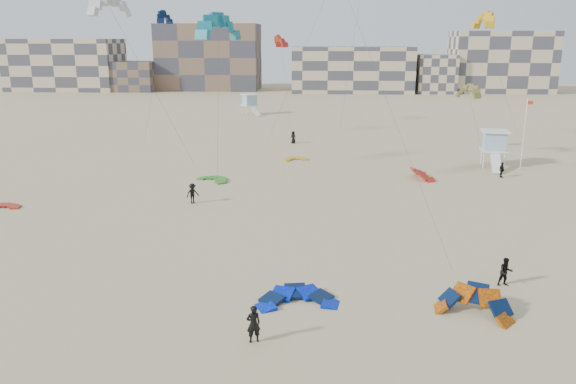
# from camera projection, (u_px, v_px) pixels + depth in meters

# --- Properties ---
(ground) EXTENTS (320.00, 320.00, 0.00)m
(ground) POSITION_uv_depth(u_px,v_px,m) (268.00, 317.00, 29.47)
(ground) COLOR tan
(ground) RESTS_ON ground
(kite_ground_blue) EXTENTS (4.77, 4.96, 1.91)m
(kite_ground_blue) POSITION_uv_depth(u_px,v_px,m) (297.00, 303.00, 31.08)
(kite_ground_blue) COLOR #0033E2
(kite_ground_blue) RESTS_ON ground
(kite_ground_orange) EXTENTS (5.13, 5.16, 3.86)m
(kite_ground_orange) POSITION_uv_depth(u_px,v_px,m) (473.00, 314.00, 29.75)
(kite_ground_orange) COLOR #F56606
(kite_ground_orange) RESTS_ON ground
(kite_ground_green) EXTENTS (4.64, 4.69, 0.60)m
(kite_ground_green) POSITION_uv_depth(u_px,v_px,m) (214.00, 181.00, 57.71)
(kite_ground_green) COLOR #328514
(kite_ground_green) RESTS_ON ground
(kite_ground_red_far) EXTENTS (4.26, 4.10, 3.27)m
(kite_ground_red_far) POSITION_uv_depth(u_px,v_px,m) (422.00, 178.00, 58.69)
(kite_ground_red_far) COLOR red
(kite_ground_red_far) RESTS_ON ground
(kite_ground_yellow) EXTENTS (3.45, 3.54, 0.53)m
(kite_ground_yellow) POSITION_uv_depth(u_px,v_px,m) (295.00, 160.00, 67.47)
(kite_ground_yellow) COLOR orange
(kite_ground_yellow) RESTS_ON ground
(kitesurfer_main) EXTENTS (0.82, 0.69, 1.91)m
(kitesurfer_main) POSITION_uv_depth(u_px,v_px,m) (253.00, 324.00, 26.82)
(kitesurfer_main) COLOR black
(kitesurfer_main) RESTS_ON ground
(kitesurfer_b) EXTENTS (0.92, 0.76, 1.74)m
(kitesurfer_b) POSITION_uv_depth(u_px,v_px,m) (506.00, 272.00, 32.98)
(kitesurfer_b) COLOR black
(kitesurfer_b) RESTS_ON ground
(kitesurfer_c) EXTENTS (1.34, 1.24, 1.81)m
(kitesurfer_c) POSITION_uv_depth(u_px,v_px,m) (193.00, 193.00, 49.54)
(kitesurfer_c) COLOR black
(kitesurfer_c) RESTS_ON ground
(kitesurfer_d) EXTENTS (0.56, 1.00, 1.61)m
(kitesurfer_d) POSITION_uv_depth(u_px,v_px,m) (502.00, 170.00, 58.82)
(kitesurfer_d) COLOR black
(kitesurfer_d) RESTS_ON ground
(kitesurfer_e) EXTENTS (0.96, 0.80, 1.68)m
(kitesurfer_e) POSITION_uv_depth(u_px,v_px,m) (293.00, 137.00, 78.01)
(kitesurfer_e) COLOR black
(kitesurfer_e) RESTS_ON ground
(kitesurfer_f) EXTENTS (0.70, 1.74, 1.83)m
(kitesurfer_f) POSITION_uv_depth(u_px,v_px,m) (505.00, 139.00, 76.59)
(kitesurfer_f) COLOR black
(kitesurfer_f) RESTS_ON ground
(kite_fly_teal_a) EXTENTS (5.88, 5.88, 15.31)m
(kite_fly_teal_a) POSITION_uv_depth(u_px,v_px,m) (219.00, 30.00, 48.56)
(kite_fly_teal_a) COLOR teal
(kite_fly_teal_a) RESTS_ON ground
(kite_fly_grey) EXTENTS (9.74, 5.68, 17.54)m
(kite_fly_grey) POSITION_uv_depth(u_px,v_px,m) (110.00, 8.00, 53.69)
(kite_fly_grey) COLOR silver
(kite_fly_grey) RESTS_ON ground
(kite_fly_olive) EXTENTS (4.37, 14.91, 8.32)m
(kite_fly_olive) POSITION_uv_depth(u_px,v_px,m) (469.00, 92.00, 65.87)
(kite_fly_olive) COLOR olive
(kite_fly_olive) RESTS_ON ground
(kite_fly_yellow) EXTENTS (8.19, 4.93, 16.79)m
(kite_fly_yellow) POSITION_uv_depth(u_px,v_px,m) (484.00, 22.00, 74.47)
(kite_fly_yellow) COLOR orange
(kite_fly_yellow) RESTS_ON ground
(kite_fly_navy) EXTENTS (4.30, 5.98, 16.81)m
(kite_fly_navy) POSITION_uv_depth(u_px,v_px,m) (164.00, 18.00, 74.80)
(kite_fly_navy) COLOR #041938
(kite_fly_navy) RESTS_ON ground
(kite_fly_red) EXTENTS (5.00, 11.22, 14.21)m
(kite_fly_red) POSITION_uv_depth(u_px,v_px,m) (281.00, 42.00, 89.88)
(kite_fly_red) COLOR red
(kite_fly_red) RESTS_ON ground
(lifeguard_tower_near) EXTENTS (3.31, 5.88, 4.14)m
(lifeguard_tower_near) POSITION_uv_depth(u_px,v_px,m) (494.00, 149.00, 63.57)
(lifeguard_tower_near) COLOR white
(lifeguard_tower_near) RESTS_ON ground
(lifeguard_tower_far) EXTENTS (3.82, 5.86, 3.90)m
(lifeguard_tower_far) POSITION_uv_depth(u_px,v_px,m) (250.00, 104.00, 107.25)
(lifeguard_tower_far) COLOR white
(lifeguard_tower_far) RESTS_ON ground
(flagpole) EXTENTS (0.64, 0.10, 7.93)m
(flagpole) POSITION_uv_depth(u_px,v_px,m) (524.00, 133.00, 61.33)
(flagpole) COLOR white
(flagpole) RESTS_ON ground
(condo_west_a) EXTENTS (30.00, 15.00, 14.00)m
(condo_west_a) POSITION_uv_depth(u_px,v_px,m) (66.00, 65.00, 157.14)
(condo_west_a) COLOR #C9B493
(condo_west_a) RESTS_ON ground
(condo_west_b) EXTENTS (28.00, 14.00, 18.00)m
(condo_west_b) POSITION_uv_depth(u_px,v_px,m) (209.00, 57.00, 157.93)
(condo_west_b) COLOR brown
(condo_west_b) RESTS_ON ground
(condo_mid) EXTENTS (32.00, 16.00, 12.00)m
(condo_mid) POSITION_uv_depth(u_px,v_px,m) (352.00, 69.00, 152.34)
(condo_mid) COLOR #C9B493
(condo_mid) RESTS_ON ground
(condo_east) EXTENTS (26.00, 14.00, 16.00)m
(condo_east) POSITION_uv_depth(u_px,v_px,m) (501.00, 62.00, 151.21)
(condo_east) COLOR #C9B493
(condo_east) RESTS_ON ground
(condo_fill_left) EXTENTS (12.00, 10.00, 8.00)m
(condo_fill_left) POSITION_uv_depth(u_px,v_px,m) (134.00, 76.00, 154.74)
(condo_fill_left) COLOR brown
(condo_fill_left) RESTS_ON ground
(condo_fill_right) EXTENTS (10.00, 10.00, 10.00)m
(condo_fill_right) POSITION_uv_depth(u_px,v_px,m) (435.00, 74.00, 149.29)
(condo_fill_right) COLOR #C9B493
(condo_fill_right) RESTS_ON ground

